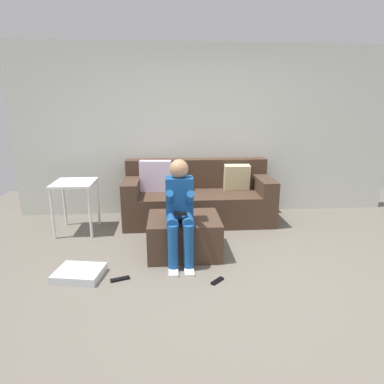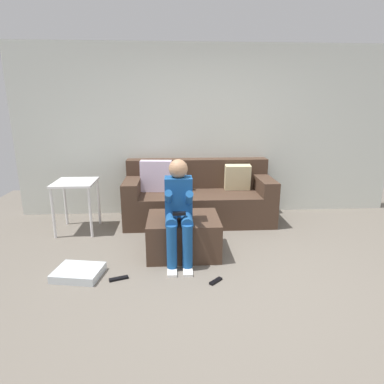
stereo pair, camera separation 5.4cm
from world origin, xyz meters
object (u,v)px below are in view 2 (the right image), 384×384
object	(u,v)px
couch_sectional	(198,197)
remote_under_side_table	(72,265)
ottoman	(183,235)
side_table	(75,189)
person_seated	(179,206)
remote_by_storage_bin	(119,279)
remote_near_ottoman	(216,281)
storage_bin	(78,273)

from	to	relation	value
couch_sectional	remote_under_side_table	xyz separation A→B (m)	(-1.49, -1.41, -0.34)
remote_under_side_table	ottoman	bearing A→B (deg)	23.97
ottoman	side_table	world-z (taller)	side_table
ottoman	remote_under_side_table	distance (m)	1.28
person_seated	remote_by_storage_bin	world-z (taller)	person_seated
ottoman	remote_by_storage_bin	size ratio (longest dim) A/B	4.33
remote_near_ottoman	remote_by_storage_bin	distance (m)	0.98
couch_sectional	remote_near_ottoman	bearing A→B (deg)	-88.78
ottoman	remote_by_storage_bin	bearing A→B (deg)	-139.00
couch_sectional	remote_under_side_table	bearing A→B (deg)	-136.57
person_seated	remote_under_side_table	world-z (taller)	person_seated
couch_sectional	ottoman	world-z (taller)	couch_sectional
remote_by_storage_bin	ottoman	bearing A→B (deg)	21.78
person_seated	side_table	bearing A→B (deg)	144.58
remote_by_storage_bin	remote_near_ottoman	bearing A→B (deg)	-25.48
remote_under_side_table	remote_near_ottoman	bearing A→B (deg)	-3.82
couch_sectional	remote_by_storage_bin	bearing A→B (deg)	-118.32
remote_near_ottoman	person_seated	bearing A→B (deg)	81.14
storage_bin	remote_under_side_table	distance (m)	0.27
person_seated	storage_bin	size ratio (longest dim) A/B	2.47
storage_bin	side_table	distance (m)	1.45
remote_under_side_table	storage_bin	bearing A→B (deg)	-47.56
ottoman	side_table	bearing A→B (deg)	151.02
person_seated	remote_near_ottoman	distance (m)	0.88
storage_bin	remote_under_side_table	bearing A→B (deg)	120.65
storage_bin	couch_sectional	bearing A→B (deg)	50.42
person_seated	remote_under_side_table	bearing A→B (deg)	-176.26
couch_sectional	remote_by_storage_bin	size ratio (longest dim) A/B	11.33
ottoman	storage_bin	world-z (taller)	ottoman
couch_sectional	side_table	size ratio (longest dim) A/B	3.08
couch_sectional	remote_near_ottoman	size ratio (longest dim) A/B	13.55
storage_bin	side_table	size ratio (longest dim) A/B	0.65
person_seated	side_table	distance (m)	1.70
person_seated	ottoman	bearing A→B (deg)	74.34
remote_near_ottoman	storage_bin	bearing A→B (deg)	128.24
ottoman	storage_bin	size ratio (longest dim) A/B	1.80
remote_near_ottoman	remote_by_storage_bin	size ratio (longest dim) A/B	0.84
ottoman	remote_near_ottoman	xyz separation A→B (m)	(0.30, -0.69, -0.21)
storage_bin	remote_by_storage_bin	xyz separation A→B (m)	(0.42, -0.09, -0.03)
couch_sectional	ottoman	size ratio (longest dim) A/B	2.62
couch_sectional	side_table	bearing A→B (deg)	-168.44
couch_sectional	person_seated	distance (m)	1.40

